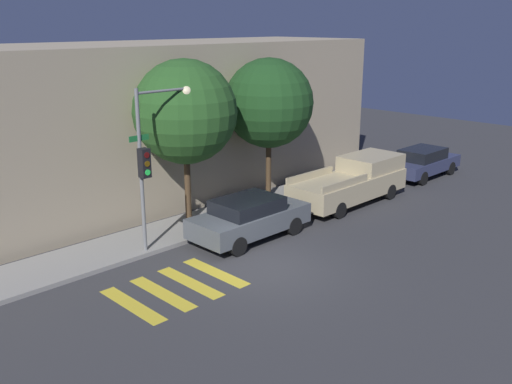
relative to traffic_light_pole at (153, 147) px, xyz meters
The scene contains 10 objects.
ground_plane 5.07m from the traffic_light_pole, 65.31° to the right, with size 60.00×60.00×0.00m, color #333335.
sidewalk 3.85m from the traffic_light_pole, 31.99° to the left, with size 26.00×2.27×0.14m, color gray.
building_row 5.73m from the traffic_light_pole, 74.28° to the left, with size 26.00×6.00×6.36m, color gray.
crosswalk 4.48m from the traffic_light_pole, 115.68° to the right, with size 3.35×2.60×0.00m.
traffic_light_pole is the anchor object (origin of this frame).
sedan_near_corner 4.14m from the traffic_light_pole, 23.80° to the right, with size 4.31×1.87×1.46m.
pickup_truck 9.29m from the traffic_light_pole, ahead, with size 5.61×2.01×1.78m.
sedan_middle 14.75m from the traffic_light_pole, ahead, with size 4.26×1.74×1.39m.
tree_near_corner 2.68m from the traffic_light_pole, 29.46° to the left, with size 3.65×3.65×6.00m.
tree_midblock 6.60m from the traffic_light_pole, 11.18° to the left, with size 3.56×3.56×5.85m.
Camera 1 is at (-11.44, -11.12, 7.17)m, focal length 40.00 mm.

